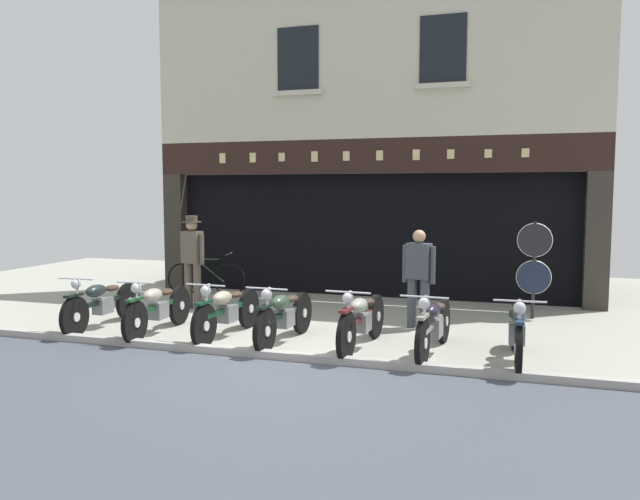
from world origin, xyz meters
TOP-DOWN VIEW (x-y plane):
  - ground at (0.00, -0.98)m, footprint 21.38×22.00m
  - shop_facade at (0.00, 6.98)m, footprint 9.68×4.42m
  - motorcycle_far_left at (-3.38, 0.97)m, footprint 0.62×2.07m
  - motorcycle_left at (-2.28, 0.87)m, footprint 0.62×2.06m
  - motorcycle_center_left at (-1.15, 0.99)m, footprint 0.62×2.06m
  - motorcycle_center at (-0.18, 0.90)m, footprint 0.62×2.02m
  - motorcycle_center_right at (0.98, 0.92)m, footprint 0.62×2.10m
  - motorcycle_right at (1.99, 0.93)m, footprint 0.62×2.09m
  - motorcycle_far_right at (3.07, 0.86)m, footprint 0.62×1.96m
  - salesman_left at (-2.82, 2.93)m, footprint 0.55×0.36m
  - shopkeeper_center at (1.53, 2.53)m, footprint 0.55×0.29m
  - tyre_sign_pole at (3.33, 3.88)m, footprint 0.59×0.06m
  - advert_board_near at (-1.21, 5.40)m, footprint 0.73×0.03m
  - leaning_bicycle at (-3.31, 4.39)m, footprint 1.70×0.53m

SIDE VIEW (x-z plane):
  - ground at x=0.00m, z-range -0.13..0.05m
  - leaning_bicycle at x=-3.31m, z-range -0.10..0.85m
  - motorcycle_center_left at x=-1.15m, z-range -0.03..0.88m
  - motorcycle_far_left at x=-3.38m, z-range -0.03..0.88m
  - motorcycle_right at x=1.99m, z-range -0.03..0.88m
  - motorcycle_left at x=-2.28m, z-range -0.03..0.88m
  - motorcycle_center at x=-0.18m, z-range -0.03..0.88m
  - motorcycle_far_right at x=3.07m, z-range -0.03..0.89m
  - motorcycle_center_right at x=0.98m, z-range -0.03..0.89m
  - shopkeeper_center at x=1.53m, z-range 0.08..1.69m
  - salesman_left at x=-2.82m, z-range 0.11..1.88m
  - tyre_sign_pole at x=3.33m, z-range 0.18..1.89m
  - advert_board_near at x=-1.21m, z-range 1.24..2.16m
  - shop_facade at x=0.00m, z-range -1.61..5.21m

